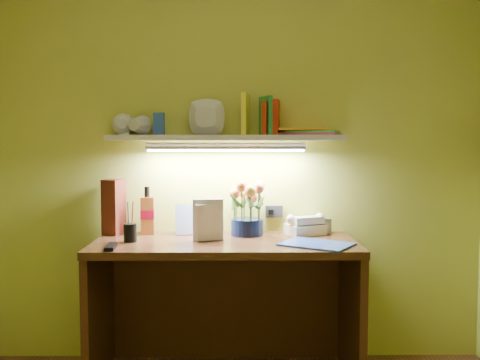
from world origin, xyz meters
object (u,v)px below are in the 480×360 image
(desk, at_px, (225,310))
(desk_clock, at_px, (323,226))
(flower_bouquet, at_px, (247,207))
(telephone, at_px, (305,224))
(whisky_bottle, at_px, (147,210))

(desk, xyz_separation_m, desk_clock, (0.56, 0.25, 0.42))
(flower_bouquet, relative_size, telephone, 1.62)
(flower_bouquet, bearing_deg, desk_clock, 8.50)
(flower_bouquet, bearing_deg, whisky_bottle, 177.03)
(telephone, relative_size, whisky_bottle, 0.73)
(telephone, height_order, desk_clock, telephone)
(flower_bouquet, bearing_deg, desk, -123.28)
(whisky_bottle, bearing_deg, telephone, -1.28)
(flower_bouquet, distance_m, desk_clock, 0.47)
(telephone, bearing_deg, desk_clock, 3.96)
(flower_bouquet, xyz_separation_m, whisky_bottle, (-0.57, 0.03, -0.02))
(whisky_bottle, bearing_deg, desk, -25.07)
(telephone, distance_m, desk_clock, 0.13)
(telephone, relative_size, desk_clock, 2.35)
(desk_clock, xyz_separation_m, whisky_bottle, (-1.01, -0.04, 0.09))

